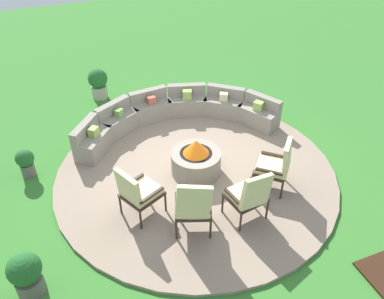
% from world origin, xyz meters
% --- Properties ---
extents(ground_plane, '(24.00, 24.00, 0.00)m').
position_xyz_m(ground_plane, '(0.00, 0.00, 0.00)').
color(ground_plane, '#387A2D').
extents(patio_circle, '(5.35, 5.35, 0.06)m').
position_xyz_m(patio_circle, '(0.00, 0.00, 0.03)').
color(patio_circle, gray).
rests_on(patio_circle, ground_plane).
extents(fire_pit, '(0.94, 0.94, 0.73)m').
position_xyz_m(fire_pit, '(0.00, 0.00, 0.34)').
color(fire_pit, gray).
rests_on(fire_pit, patio_circle).
extents(curved_stone_bench, '(4.45, 1.90, 0.67)m').
position_xyz_m(curved_stone_bench, '(0.16, 1.70, 0.34)').
color(curved_stone_bench, gray).
rests_on(curved_stone_bench, patio_circle).
extents(lounge_chair_front_left, '(0.78, 0.75, 1.01)m').
position_xyz_m(lounge_chair_front_left, '(-1.31, -0.70, 0.59)').
color(lounge_chair_front_left, '#2D2319').
rests_on(lounge_chair_front_left, patio_circle).
extents(lounge_chair_front_right, '(0.72, 0.72, 1.11)m').
position_xyz_m(lounge_chair_front_right, '(-0.60, -1.36, 0.62)').
color(lounge_chair_front_right, '#2D2319').
rests_on(lounge_chair_front_right, patio_circle).
extents(lounge_chair_back_left, '(0.68, 0.64, 1.02)m').
position_xyz_m(lounge_chair_back_left, '(0.34, -1.44, 0.59)').
color(lounge_chair_back_left, '#2D2319').
rests_on(lounge_chair_back_left, patio_circle).
extents(lounge_chair_back_right, '(0.79, 0.80, 1.03)m').
position_xyz_m(lounge_chair_back_right, '(1.15, -0.93, 0.60)').
color(lounge_chair_back_right, '#2D2319').
rests_on(lounge_chair_back_right, patio_circle).
extents(potted_plant_0, '(0.48, 0.48, 0.77)m').
position_xyz_m(potted_plant_0, '(-1.12, 3.68, 0.42)').
color(potted_plant_0, '#A89E8E').
rests_on(potted_plant_0, ground_plane).
extents(potted_plant_1, '(0.34, 0.34, 0.59)m').
position_xyz_m(potted_plant_1, '(-2.99, 1.15, 0.33)').
color(potted_plant_1, '#605B56').
rests_on(potted_plant_1, ground_plane).
extents(potted_plant_3, '(0.47, 0.47, 0.75)m').
position_xyz_m(potted_plant_3, '(-3.12, -1.52, 0.41)').
color(potted_plant_3, '#605B56').
rests_on(potted_plant_3, ground_plane).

